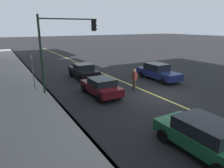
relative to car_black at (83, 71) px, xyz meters
The scene contains 11 objects.
ground 8.31m from the car_black, 161.36° to the right, with size 200.00×200.00×0.00m, color black.
sidewalk_slab 9.95m from the car_black, 142.23° to the left, with size 80.00×3.82×0.15m, color gray.
curb_edge 8.95m from the car_black, 151.55° to the left, with size 80.00×0.16×0.15m, color slate.
lane_stripe_center 8.31m from the car_black, 161.36° to the right, with size 80.00×0.16×0.01m, color #D8CC4C.
car_black is the anchor object (origin of this frame).
car_maroon 5.77m from the car_black, behind, with size 3.94×1.91×1.35m.
car_green 14.20m from the car_black, behind, with size 4.09×2.03×1.41m.
car_navy 7.40m from the car_black, 124.65° to the right, with size 4.73×1.93×1.56m.
pedestrian_with_backpack 6.23m from the car_black, 160.73° to the right, with size 0.44×0.39×1.76m.
traffic_light_mast 5.49m from the car_black, 139.59° to the left, with size 0.28×4.63×5.89m.
street_sign_post 5.59m from the car_black, 112.48° to the left, with size 0.60×0.08×2.96m.
Camera 1 is at (-10.83, 10.14, 5.06)m, focal length 32.39 mm.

